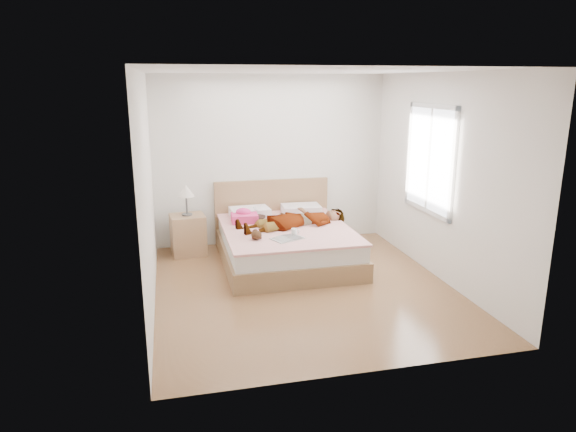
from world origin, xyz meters
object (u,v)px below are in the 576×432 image
at_px(plush_toy, 256,235).
at_px(magazine, 288,238).
at_px(bed, 285,242).
at_px(woman, 295,217).
at_px(nightstand, 188,231).
at_px(towel, 244,217).
at_px(coffee_mug, 294,232).
at_px(phone, 255,209).

bearing_deg(plush_toy, magazine, -11.68).
bearing_deg(magazine, plush_toy, 168.32).
height_order(bed, plush_toy, bed).
bearing_deg(plush_toy, woman, 40.71).
relative_size(magazine, nightstand, 0.45).
height_order(towel, coffee_mug, towel).
xyz_separation_m(phone, towel, (-0.18, -0.09, -0.09)).
xyz_separation_m(woman, towel, (-0.68, 0.31, -0.04)).
height_order(woman, bed, bed).
relative_size(phone, bed, 0.04).
bearing_deg(woman, phone, -142.65).
bearing_deg(coffee_mug, plush_toy, -171.88).
bearing_deg(nightstand, coffee_mug, -37.73).
distance_m(phone, plush_toy, 0.98).
bearing_deg(phone, towel, -166.94).
distance_m(woman, bed, 0.38).
height_order(towel, nightstand, nightstand).
bearing_deg(phone, bed, -64.50).
distance_m(phone, magazine, 1.08).
relative_size(woman, phone, 18.97).
height_order(phone, nightstand, nightstand).
bearing_deg(towel, phone, 27.05).
xyz_separation_m(phone, bed, (0.35, -0.43, -0.40)).
xyz_separation_m(woman, magazine, (-0.25, -0.64, -0.11)).
height_order(bed, towel, bed).
xyz_separation_m(woman, bed, (-0.15, -0.03, -0.35)).
bearing_deg(magazine, coffee_mug, 50.80).
distance_m(bed, coffee_mug, 0.54).
xyz_separation_m(coffee_mug, plush_toy, (-0.53, -0.08, 0.02)).
bearing_deg(coffee_mug, magazine, -129.20).
relative_size(phone, coffee_mug, 0.77).
distance_m(bed, magazine, 0.67).
bearing_deg(bed, coffee_mug, -87.27).
bearing_deg(bed, nightstand, 156.20).
height_order(woman, towel, woman).
height_order(phone, magazine, phone).
distance_m(towel, magazine, 1.05).
distance_m(woman, phone, 0.64).
relative_size(woman, coffee_mug, 14.69).
distance_m(phone, towel, 0.22).
height_order(bed, coffee_mug, bed).
distance_m(plush_toy, nightstand, 1.41).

